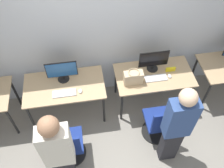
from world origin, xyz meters
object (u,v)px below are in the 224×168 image
Objects in this scene: monitor_left at (62,71)px; monitor_right at (154,60)px; office_chair_left at (69,147)px; keyboard_right at (156,78)px; mouse_left at (80,91)px; mouse_right at (170,76)px; office_chair_right at (159,124)px; person_right at (177,126)px; handbag at (133,78)px; keyboard_left at (64,93)px; person_left at (59,154)px.

monitor_left is 1.00× the size of monitor_right.
keyboard_right is (1.50, 0.77, 0.40)m from office_chair_left.
mouse_left is at bearing -166.48° from monitor_right.
monitor_left is at bearing 171.34° from keyboard_right.
monitor_right is at bearing -0.12° from monitor_left.
office_chair_right reaches higher than mouse_right.
monitor_left is at bearing 149.35° from office_chair_right.
person_right is 1.04m from handbag.
office_chair_left is (-0.02, -0.70, -0.40)m from keyboard_left.
office_chair_right is 0.67m from person_right.
mouse_left is at bearing 73.42° from person_left.
monitor_right is 0.56× the size of office_chair_right.
office_chair_left is 1.94m from mouse_right.
person_right reaches higher than keyboard_right.
monitor_left reaches higher than handbag.
office_chair_left reaches higher than mouse_right.
monitor_right reaches higher than mouse_left.
handbag is at bearing 3.85° from mouse_left.
person_right is at bearing -36.63° from mouse_left.
monitor_right is (1.50, 1.00, 0.58)m from office_chair_left.
monitor_left reaches higher than mouse_right.
person_left reaches higher than person_right.
person_left is 1.97× the size of office_chair_right.
person_right is (-0.01, -1.20, -0.02)m from monitor_right.
monitor_left is at bearing 88.79° from office_chair_left.
office_chair_left is at bearing -146.36° from monitor_right.
keyboard_left is 4.06× the size of mouse_left.
person_left is 1.69m from office_chair_right.
mouse_right is (1.78, 1.14, -0.19)m from person_left.
keyboard_right is at bearing 84.91° from office_chair_right.
office_chair_left is (-0.02, -1.00, -0.58)m from monitor_left.
keyboard_right is (1.23, 0.07, -0.01)m from mouse_left.
monitor_right is at bearing 33.64° from office_chair_left.
office_chair_right is (1.17, -0.54, -0.41)m from mouse_left.
monitor_right is 0.29× the size of person_right.
person_left reaches higher than office_chair_right.
person_right is at bearing 5.83° from person_left.
monitor_left is at bearing 167.52° from handbag.
office_chair_left reaches higher than mouse_left.
monitor_left reaches higher than mouse_left.
mouse_right is at bearing -42.85° from monitor_right.
monitor_right reaches higher than office_chair_right.
person_left is 1.03× the size of person_right.
handbag is at bearing 111.28° from person_right.
person_left is at bearing -93.00° from monitor_left.
person_left is (-0.07, -1.06, 0.20)m from keyboard_left.
monitor_right reaches higher than keyboard_right.
monitor_right is (1.47, -0.00, 0.00)m from monitor_left.
mouse_left is at bearing 0.41° from keyboard_left.
person_right is (1.54, 0.16, -0.04)m from person_left.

